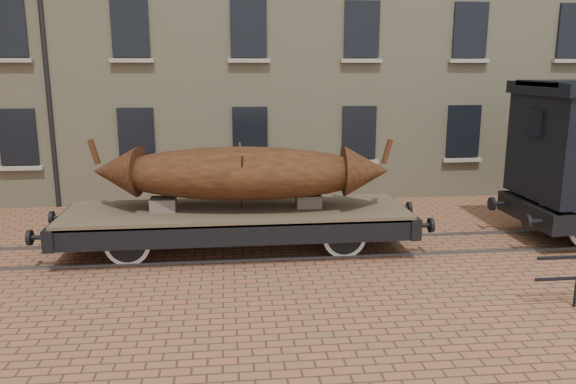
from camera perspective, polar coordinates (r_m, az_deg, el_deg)
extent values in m
plane|color=brown|center=(13.79, 7.67, -5.55)|extent=(90.00, 90.00, 0.00)
cube|color=black|center=(18.85, -25.73, 5.07)|extent=(1.10, 0.12, 1.70)
cube|color=#9F9685|center=(18.93, -25.51, 2.20)|extent=(1.30, 0.18, 0.12)
cube|color=black|center=(18.00, -15.13, 5.58)|extent=(1.10, 0.12, 1.70)
cube|color=#9F9685|center=(18.07, -14.98, 2.57)|extent=(1.30, 0.18, 0.12)
cube|color=black|center=(17.80, -3.87, 5.91)|extent=(1.10, 0.12, 1.70)
cube|color=#9F9685|center=(17.88, -3.82, 2.87)|extent=(1.30, 0.18, 0.12)
cube|color=black|center=(18.28, 7.22, 6.02)|extent=(1.10, 0.12, 1.70)
cube|color=#9F9685|center=(18.36, 7.18, 3.06)|extent=(1.30, 0.18, 0.12)
cube|color=black|center=(19.40, 17.38, 5.93)|extent=(1.10, 0.12, 1.70)
cube|color=#9F9685|center=(19.47, 17.27, 3.13)|extent=(1.30, 0.18, 0.12)
cube|color=black|center=(21.04, 26.20, 5.69)|extent=(1.10, 0.12, 1.70)
cube|color=#9F9685|center=(21.10, 26.03, 3.11)|extent=(1.30, 0.18, 0.12)
cube|color=black|center=(18.77, -26.69, 14.78)|extent=(1.10, 0.12, 1.70)
cube|color=#9F9685|center=(18.68, -26.46, 11.89)|extent=(1.30, 0.18, 0.12)
cube|color=black|center=(17.91, -15.74, 15.79)|extent=(1.10, 0.12, 1.70)
cube|color=#9F9685|center=(17.82, -15.58, 12.75)|extent=(1.30, 0.18, 0.12)
cube|color=black|center=(17.71, -4.03, 16.25)|extent=(1.10, 0.12, 1.70)
cube|color=#9F9685|center=(17.62, -3.97, 13.18)|extent=(1.30, 0.18, 0.12)
cube|color=black|center=(18.20, 7.51, 16.08)|extent=(1.10, 0.12, 1.70)
cube|color=#9F9685|center=(18.11, 7.46, 13.09)|extent=(1.30, 0.18, 0.12)
cube|color=black|center=(19.32, 18.03, 15.38)|extent=(1.10, 0.12, 1.70)
cube|color=#9F9685|center=(19.23, 17.90, 12.57)|extent=(1.30, 0.18, 0.12)
cube|color=black|center=(20.96, 27.07, 14.38)|extent=(1.10, 0.12, 1.70)
cube|color=#9F9685|center=(20.89, 26.90, 11.79)|extent=(1.30, 0.18, 0.12)
cube|color=#59595E|center=(13.12, 8.43, -6.40)|extent=(30.00, 0.08, 0.06)
cube|color=#59595E|center=(14.45, 6.99, -4.56)|extent=(30.00, 0.08, 0.06)
cube|color=brown|center=(13.13, -5.21, -1.95)|extent=(7.86, 2.31, 0.13)
cube|color=black|center=(12.17, -5.08, -4.36)|extent=(7.86, 0.17, 0.47)
cube|color=black|center=(14.22, -5.28, -1.84)|extent=(7.86, 0.17, 0.47)
cube|color=black|center=(13.71, -21.87, -3.29)|extent=(0.23, 2.41, 0.47)
cylinder|color=black|center=(13.07, -24.01, -4.23)|extent=(0.37, 0.10, 0.10)
cylinder|color=black|center=(13.13, -24.76, -4.23)|extent=(0.08, 0.34, 0.34)
cylinder|color=black|center=(14.52, -22.18, -2.45)|extent=(0.37, 0.10, 0.10)
cylinder|color=black|center=(14.57, -22.86, -2.46)|extent=(0.08, 0.34, 0.34)
cube|color=black|center=(13.82, 11.35, -2.48)|extent=(0.23, 2.41, 0.47)
cylinder|color=black|center=(13.20, 13.59, -3.31)|extent=(0.37, 0.10, 0.10)
cylinder|color=black|center=(13.26, 14.32, -3.27)|extent=(0.08, 0.34, 0.34)
cylinder|color=black|center=(14.63, 11.53, -1.64)|extent=(0.37, 0.10, 0.10)
cylinder|color=black|center=(14.69, 12.19, -1.62)|extent=(0.08, 0.34, 0.34)
cylinder|color=black|center=(13.44, -15.53, -4.16)|extent=(0.10, 1.99, 0.10)
cylinder|color=silver|center=(12.76, -16.03, -5.09)|extent=(1.01, 0.07, 1.01)
cylinder|color=black|center=(12.76, -16.03, -5.09)|extent=(0.83, 0.10, 0.83)
cube|color=black|center=(12.57, -16.19, -4.17)|extent=(0.94, 0.08, 0.10)
cylinder|color=silver|center=(14.12, -15.07, -3.32)|extent=(1.01, 0.07, 1.01)
cylinder|color=black|center=(14.12, -15.07, -3.32)|extent=(0.83, 0.10, 0.83)
cube|color=black|center=(14.18, -15.06, -2.20)|extent=(0.94, 0.08, 0.10)
cylinder|color=black|center=(13.51, 5.14, -3.64)|extent=(0.10, 1.99, 0.10)
cylinder|color=silver|center=(12.83, 5.77, -4.54)|extent=(1.01, 0.07, 1.01)
cylinder|color=black|center=(12.83, 5.77, -4.54)|extent=(0.83, 0.10, 0.83)
cube|color=black|center=(12.64, 5.91, -3.62)|extent=(0.94, 0.08, 0.10)
cylinder|color=silver|center=(14.19, 4.57, -2.83)|extent=(1.01, 0.07, 1.01)
cylinder|color=black|center=(14.19, 4.57, -2.83)|extent=(0.83, 0.10, 0.83)
cube|color=black|center=(14.24, 4.49, -1.72)|extent=(0.94, 0.08, 0.10)
cube|color=black|center=(13.24, -5.17, -3.66)|extent=(4.19, 0.06, 0.06)
cube|color=#665D52|center=(13.16, -12.55, -1.23)|extent=(0.58, 0.52, 0.29)
cube|color=#665D52|center=(13.21, 2.07, -0.87)|extent=(0.58, 0.52, 0.29)
ellipsoid|color=#572D14|center=(12.93, -4.76, 1.91)|extent=(6.21, 2.47, 1.21)
cone|color=#572D14|center=(13.44, -17.07, 2.03)|extent=(1.15, 1.25, 1.15)
cube|color=#572D14|center=(13.51, -19.11, 3.87)|extent=(0.25, 0.15, 0.58)
cone|color=#572D14|center=(13.03, 7.94, 2.15)|extent=(1.15, 1.25, 1.15)
cube|color=#572D14|center=(13.04, 10.04, 4.08)|extent=(0.25, 0.15, 0.58)
cylinder|color=#3D2F20|center=(12.48, -4.68, 0.91)|extent=(0.05, 1.03, 1.44)
cylinder|color=#3D2F20|center=(13.44, -4.81, 1.76)|extent=(0.05, 1.03, 1.44)
cube|color=black|center=(15.10, 23.13, -1.85)|extent=(0.24, 2.63, 0.49)
cylinder|color=black|center=(14.12, 23.09, -2.80)|extent=(0.09, 0.35, 0.35)
cylinder|color=black|center=(15.62, 20.00, -1.13)|extent=(0.09, 0.35, 0.35)
cylinder|color=black|center=(15.77, 26.87, -2.52)|extent=(0.11, 2.08, 0.11)
cylinder|color=silver|center=(16.36, 25.52, -1.88)|extent=(1.05, 0.08, 1.05)
cylinder|color=black|center=(16.36, 25.52, -1.88)|extent=(0.86, 0.11, 0.86)
cube|color=black|center=(14.73, 23.80, 6.43)|extent=(0.09, 0.66, 0.66)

